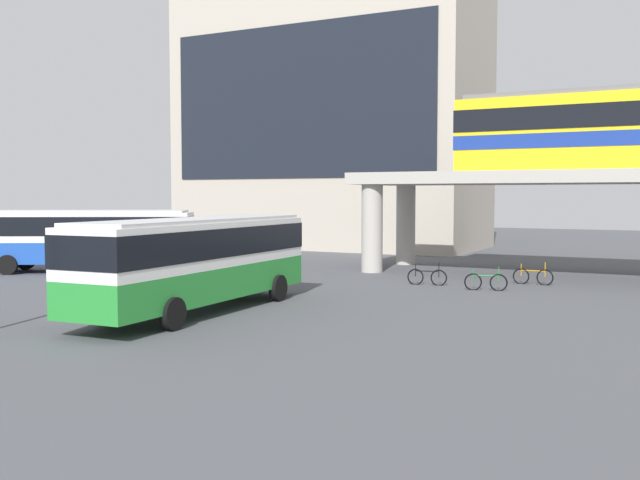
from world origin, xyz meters
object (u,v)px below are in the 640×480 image
at_px(bicycle_black, 427,277).
at_px(bicycle_orange, 533,277).
at_px(bus_main, 197,254).
at_px(station_building, 331,121).
at_px(bus_secondary, 85,234).
at_px(bicycle_green, 486,282).

xyz_separation_m(bicycle_black, bicycle_orange, (4.15, 2.37, 0.00)).
bearing_deg(bus_main, station_building, 108.61).
xyz_separation_m(station_building, bus_secondary, (-2.86, -22.93, -7.73)).
bearing_deg(bus_secondary, bicycle_black, 9.37).
height_order(bus_main, bus_secondary, same).
bearing_deg(bicycle_orange, bicycle_green, -114.34).
height_order(station_building, bus_main, station_building).
bearing_deg(bus_secondary, bus_main, -30.98).
xyz_separation_m(bus_secondary, bicycle_orange, (21.85, 5.29, -1.63)).
relative_size(bicycle_black, bicycle_orange, 1.00).
bearing_deg(bicycle_orange, station_building, 137.11).
xyz_separation_m(bus_main, bicycle_orange, (8.59, 13.25, -1.63)).
bearing_deg(bicycle_black, bicycle_orange, 29.69).
relative_size(bus_secondary, bicycle_green, 6.19).
height_order(bus_secondary, bicycle_green, bus_secondary).
distance_m(station_building, bicycle_orange, 27.56).
xyz_separation_m(bus_main, bus_secondary, (-13.26, 7.96, 0.00)).
bearing_deg(bicycle_green, bus_main, -125.20).
relative_size(bus_secondary, bicycle_black, 6.08).
bearing_deg(bus_main, bicycle_green, 54.80).
bearing_deg(bus_main, bicycle_orange, 57.04).
xyz_separation_m(bus_main, bicycle_green, (7.24, 10.27, -1.63)).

